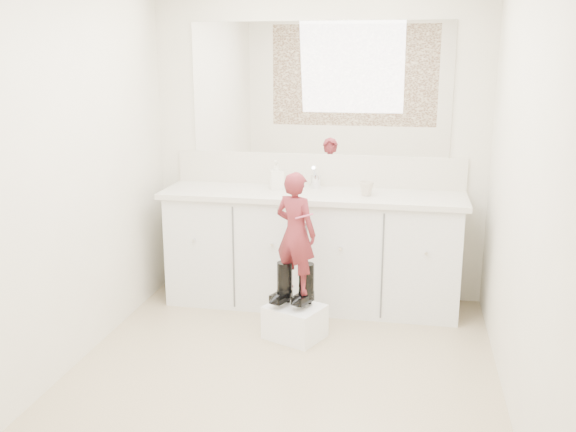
# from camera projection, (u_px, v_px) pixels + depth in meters

# --- Properties ---
(floor) EXTENTS (3.00, 3.00, 0.00)m
(floor) POSITION_uv_depth(u_px,v_px,m) (280.00, 377.00, 3.88)
(floor) COLOR #958962
(floor) RESTS_ON ground
(wall_back) EXTENTS (2.60, 0.00, 2.60)m
(wall_back) POSITION_uv_depth(u_px,v_px,m) (318.00, 146.00, 5.01)
(wall_back) COLOR beige
(wall_back) RESTS_ON floor
(wall_front) EXTENTS (2.60, 0.00, 2.60)m
(wall_front) POSITION_uv_depth(u_px,v_px,m) (190.00, 267.00, 2.15)
(wall_front) COLOR beige
(wall_front) RESTS_ON floor
(wall_left) EXTENTS (0.00, 3.00, 3.00)m
(wall_left) POSITION_uv_depth(u_px,v_px,m) (67.00, 175.00, 3.82)
(wall_left) COLOR beige
(wall_left) RESTS_ON floor
(wall_right) EXTENTS (0.00, 3.00, 3.00)m
(wall_right) POSITION_uv_depth(u_px,v_px,m) (523.00, 192.00, 3.34)
(wall_right) COLOR beige
(wall_right) RESTS_ON floor
(vanity_cabinet) EXTENTS (2.20, 0.55, 0.85)m
(vanity_cabinet) POSITION_uv_depth(u_px,v_px,m) (312.00, 251.00, 4.94)
(vanity_cabinet) COLOR silver
(vanity_cabinet) RESTS_ON floor
(countertop) EXTENTS (2.28, 0.58, 0.04)m
(countertop) POSITION_uv_depth(u_px,v_px,m) (312.00, 195.00, 4.82)
(countertop) COLOR beige
(countertop) RESTS_ON vanity_cabinet
(backsplash) EXTENTS (2.28, 0.03, 0.25)m
(backsplash) POSITION_uv_depth(u_px,v_px,m) (318.00, 170.00, 5.04)
(backsplash) COLOR beige
(backsplash) RESTS_ON countertop
(mirror) EXTENTS (2.00, 0.02, 1.00)m
(mirror) POSITION_uv_depth(u_px,v_px,m) (319.00, 89.00, 4.89)
(mirror) COLOR white
(mirror) RESTS_ON wall_back
(dot_panel) EXTENTS (2.00, 0.01, 1.20)m
(dot_panel) POSITION_uv_depth(u_px,v_px,m) (186.00, 133.00, 2.05)
(dot_panel) COLOR #472819
(dot_panel) RESTS_ON wall_front
(faucet) EXTENTS (0.08, 0.08, 0.10)m
(faucet) POSITION_uv_depth(u_px,v_px,m) (316.00, 182.00, 4.96)
(faucet) COLOR silver
(faucet) RESTS_ON countertop
(cup) EXTENTS (0.15, 0.15, 0.10)m
(cup) POSITION_uv_depth(u_px,v_px,m) (366.00, 189.00, 4.70)
(cup) COLOR beige
(cup) RESTS_ON countertop
(soap_bottle) EXTENTS (0.13, 0.13, 0.22)m
(soap_bottle) POSITION_uv_depth(u_px,v_px,m) (276.00, 175.00, 4.92)
(soap_bottle) COLOR white
(soap_bottle) RESTS_ON countertop
(step_stool) EXTENTS (0.45, 0.42, 0.23)m
(step_stool) POSITION_uv_depth(u_px,v_px,m) (295.00, 322.00, 4.40)
(step_stool) COLOR white
(step_stool) RESTS_ON floor
(boot_left) EXTENTS (0.18, 0.23, 0.30)m
(boot_left) POSITION_uv_depth(u_px,v_px,m) (285.00, 283.00, 4.36)
(boot_left) COLOR black
(boot_left) RESTS_ON step_stool
(boot_right) EXTENTS (0.18, 0.23, 0.30)m
(boot_right) POSITION_uv_depth(u_px,v_px,m) (306.00, 285.00, 4.34)
(boot_right) COLOR black
(boot_right) RESTS_ON step_stool
(toddler) EXTENTS (0.35, 0.30, 0.83)m
(toddler) POSITION_uv_depth(u_px,v_px,m) (296.00, 233.00, 4.26)
(toddler) COLOR #A93439
(toddler) RESTS_ON step_stool
(toothbrush) EXTENTS (0.13, 0.07, 0.06)m
(toothbrush) POSITION_uv_depth(u_px,v_px,m) (304.00, 216.00, 4.14)
(toothbrush) COLOR #CF5076
(toothbrush) RESTS_ON toddler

